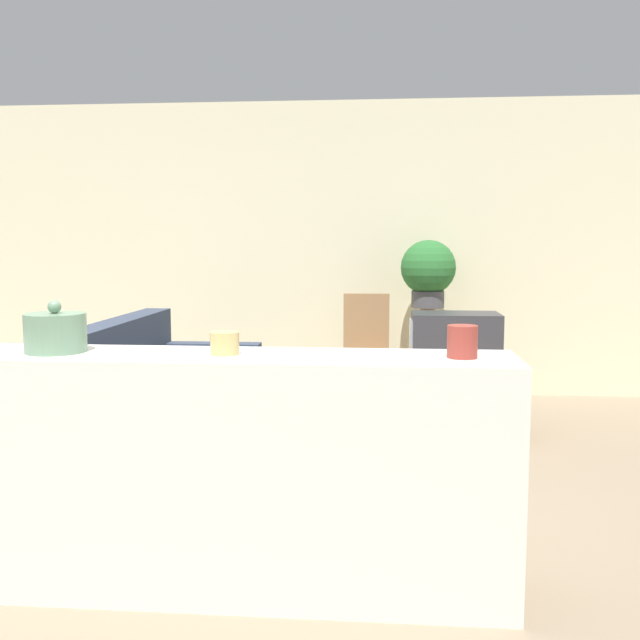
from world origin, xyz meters
The scene contains 12 objects.
ground_plane centered at (0.00, 0.00, 0.00)m, with size 14.00×14.00×0.00m, color gray.
wall_back centered at (0.00, 3.43, 1.35)m, with size 9.00×0.06×2.70m.
couch centered at (-0.67, 1.40, 0.30)m, with size 0.94×1.91×0.88m.
tv_stand centered at (1.35, 1.97, 0.20)m, with size 0.88×0.58×0.41m.
television centered at (1.35, 1.97, 0.66)m, with size 0.64×0.41×0.49m.
wooden_chair centered at (0.68, 2.80, 0.52)m, with size 0.44×0.44×0.97m.
plant_stand centered at (1.22, 3.01, 0.42)m, with size 0.13×0.13×0.85m.
potted_plant centered at (1.22, 3.01, 1.17)m, with size 0.48×0.48×0.59m.
foreground_counter centered at (0.00, -0.49, 0.49)m, with size 2.70×0.44×0.97m.
decorative_bowl centered at (-0.49, -0.49, 1.05)m, with size 0.24×0.24×0.21m.
candle_jar centered at (0.20, -0.49, 1.02)m, with size 0.12×0.12×0.09m.
coffee_tin centered at (1.13, -0.49, 1.03)m, with size 0.12×0.12×0.13m.
Camera 1 is at (0.82, -3.24, 1.41)m, focal length 40.00 mm.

